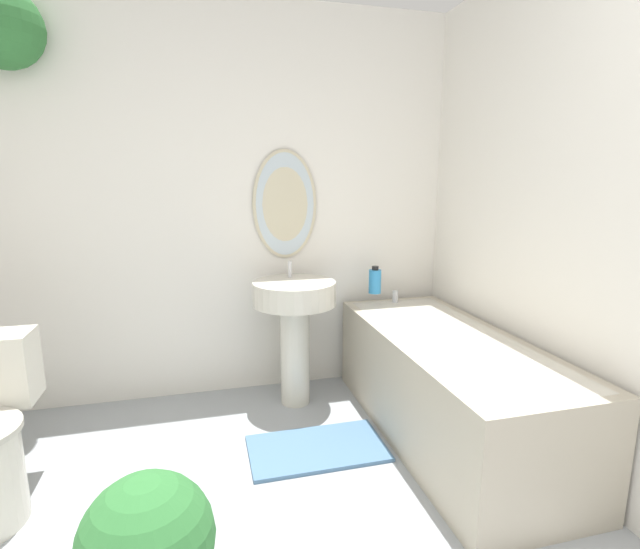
# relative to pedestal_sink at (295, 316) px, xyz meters

# --- Properties ---
(wall_back) EXTENTS (2.88, 0.40, 2.40)m
(wall_back) POSITION_rel_pedestal_sink_xyz_m (-0.46, 0.30, 0.77)
(wall_back) COLOR silver
(wall_back) RESTS_ON ground_plane
(wall_right) EXTENTS (0.06, 2.66, 2.40)m
(wall_right) POSITION_rel_pedestal_sink_xyz_m (1.09, -0.98, 0.64)
(wall_right) COLOR silver
(wall_right) RESTS_ON ground_plane
(pedestal_sink) EXTENTS (0.49, 0.49, 0.87)m
(pedestal_sink) POSITION_rel_pedestal_sink_xyz_m (0.00, 0.00, 0.00)
(pedestal_sink) COLOR beige
(pedestal_sink) RESTS_ON ground_plane
(bathtub) EXTENTS (0.66, 1.62, 0.64)m
(bathtub) POSITION_rel_pedestal_sink_xyz_m (0.71, -0.57, -0.26)
(bathtub) COLOR #B2A893
(bathtub) RESTS_ON ground_plane
(shampoo_bottle) EXTENTS (0.08, 0.08, 0.18)m
(shampoo_bottle) POSITION_rel_pedestal_sink_xyz_m (0.55, 0.11, 0.16)
(shampoo_bottle) COLOR #2D84C6
(shampoo_bottle) RESTS_ON bathtub
(potted_plant) EXTENTS (0.40, 0.40, 0.50)m
(potted_plant) POSITION_rel_pedestal_sink_xyz_m (-0.72, -1.35, -0.27)
(potted_plant) COLOR silver
(potted_plant) RESTS_ON ground_plane
(bath_mat) EXTENTS (0.69, 0.39, 0.02)m
(bath_mat) POSITION_rel_pedestal_sink_xyz_m (0.00, -0.55, -0.55)
(bath_mat) COLOR #4C7093
(bath_mat) RESTS_ON ground_plane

